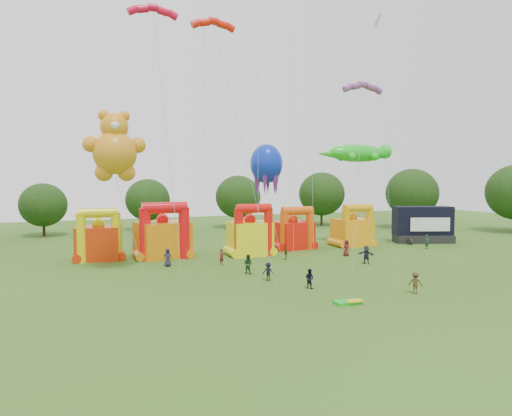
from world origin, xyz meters
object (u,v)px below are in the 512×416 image
object	(u,v)px
bouncy_castle_2	(251,235)
spectator_0	(168,258)
teddy_bear_kite	(120,175)
spectator_4	(286,253)
bouncy_castle_0	(99,240)
stage_trailer	(423,225)
gecko_kite	(362,181)
octopus_kite	(269,186)

from	to	relation	value
bouncy_castle_2	spectator_0	xyz separation A→B (m)	(-10.47, -3.52, -1.43)
teddy_bear_kite	bouncy_castle_2	bearing A→B (deg)	20.33
spectator_4	spectator_0	bearing A→B (deg)	-71.36
bouncy_castle_0	stage_trailer	distance (m)	43.91
teddy_bear_kite	gecko_kite	distance (m)	33.27
bouncy_castle_0	octopus_kite	world-z (taller)	octopus_kite
gecko_kite	octopus_kite	world-z (taller)	gecko_kite
stage_trailer	spectator_4	distance (m)	24.62
stage_trailer	gecko_kite	world-z (taller)	gecko_kite
stage_trailer	spectator_0	size ratio (longest dim) A/B	4.56
bouncy_castle_0	octopus_kite	xyz separation A→B (m)	(21.52, 2.10, 5.83)
bouncy_castle_0	stage_trailer	world-z (taller)	bouncy_castle_0
bouncy_castle_2	stage_trailer	bearing A→B (deg)	3.29
spectator_4	bouncy_castle_2	bearing A→B (deg)	-124.23
gecko_kite	octopus_kite	distance (m)	12.93
gecko_kite	spectator_4	distance (m)	17.52
bouncy_castle_2	stage_trailer	xyz separation A→B (m)	(26.74, 1.53, 0.12)
bouncy_castle_0	teddy_bear_kite	xyz separation A→B (m)	(1.89, -8.56, 7.34)
bouncy_castle_2	stage_trailer	world-z (taller)	bouncy_castle_2
stage_trailer	spectator_0	xyz separation A→B (m)	(-37.21, -5.05, -1.56)
gecko_kite	spectator_4	world-z (taller)	gecko_kite
bouncy_castle_0	teddy_bear_kite	bearing A→B (deg)	-77.54
octopus_kite	spectator_4	size ratio (longest dim) A/B	8.98
bouncy_castle_0	spectator_0	distance (m)	9.36
stage_trailer	gecko_kite	xyz separation A→B (m)	(-9.72, 0.86, 6.27)
bouncy_castle_0	gecko_kite	distance (m)	34.78
stage_trailer	spectator_4	size ratio (longest dim) A/B	5.58
bouncy_castle_0	octopus_kite	bearing A→B (deg)	5.59
gecko_kite	stage_trailer	bearing A→B (deg)	-5.05
stage_trailer	teddy_bear_kite	world-z (taller)	teddy_bear_kite
bouncy_castle_2	teddy_bear_kite	distance (m)	17.81
bouncy_castle_0	stage_trailer	size ratio (longest dim) A/B	0.69
gecko_kite	spectator_4	size ratio (longest dim) A/B	9.08
stage_trailer	gecko_kite	size ratio (longest dim) A/B	0.61
bouncy_castle_2	stage_trailer	size ratio (longest dim) A/B	0.72
octopus_kite	spectator_0	size ratio (longest dim) A/B	7.33
bouncy_castle_2	octopus_kite	bearing A→B (deg)	48.95
bouncy_castle_2	octopus_kite	distance (m)	8.78
teddy_bear_kite	spectator_0	size ratio (longest dim) A/B	8.36
teddy_bear_kite	octopus_kite	bearing A→B (deg)	28.53
spectator_4	bouncy_castle_0	bearing A→B (deg)	-88.29
teddy_bear_kite	gecko_kite	world-z (taller)	teddy_bear_kite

